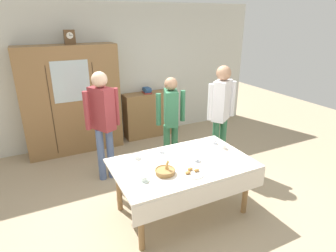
{
  "coord_description": "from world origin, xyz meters",
  "views": [
    {
      "loc": [
        -1.56,
        -2.92,
        2.42
      ],
      "look_at": [
        0.0,
        0.2,
        1.08
      ],
      "focal_mm": 30.26,
      "sensor_mm": 36.0,
      "label": 1
    }
  ],
  "objects_px": {
    "spoon_back_edge": "(222,171)",
    "tea_cup_mid_left": "(224,147)",
    "wall_cabinet": "(72,100)",
    "bread_basket": "(165,171)",
    "bookshelf_low": "(148,115)",
    "tea_cup_far_right": "(196,159)",
    "tea_cup_far_left": "(144,179)",
    "spoon_mid_right": "(176,155)",
    "spoon_mid_left": "(241,158)",
    "person_behind_table_left": "(171,115)",
    "pastry_plate": "(192,172)",
    "book_stack": "(147,90)",
    "dining_table": "(184,170)",
    "tea_cup_center": "(136,157)",
    "tea_cup_near_left": "(161,151)",
    "person_beside_shelf": "(103,116)",
    "tea_cup_front_edge": "(213,142)",
    "mantel_clock": "(70,37)",
    "person_behind_table_right": "(221,107)"
  },
  "relations": [
    {
      "from": "wall_cabinet",
      "to": "person_behind_table_right",
      "type": "bearing_deg",
      "value": -40.69
    },
    {
      "from": "dining_table",
      "to": "pastry_plate",
      "type": "bearing_deg",
      "value": -96.59
    },
    {
      "from": "tea_cup_near_left",
      "to": "tea_cup_far_right",
      "type": "bearing_deg",
      "value": -54.19
    },
    {
      "from": "tea_cup_near_left",
      "to": "tea_cup_mid_left",
      "type": "relative_size",
      "value": 1.0
    },
    {
      "from": "tea_cup_far_left",
      "to": "pastry_plate",
      "type": "relative_size",
      "value": 0.46
    },
    {
      "from": "book_stack",
      "to": "person_beside_shelf",
      "type": "distance_m",
      "value": 1.85
    },
    {
      "from": "bookshelf_low",
      "to": "person_behind_table_right",
      "type": "height_order",
      "value": "person_behind_table_right"
    },
    {
      "from": "tea_cup_near_left",
      "to": "person_behind_table_right",
      "type": "xyz_separation_m",
      "value": [
        1.28,
        0.42,
        0.31
      ]
    },
    {
      "from": "tea_cup_far_right",
      "to": "bread_basket",
      "type": "relative_size",
      "value": 0.54
    },
    {
      "from": "wall_cabinet",
      "to": "bread_basket",
      "type": "bearing_deg",
      "value": -77.73
    },
    {
      "from": "tea_cup_near_left",
      "to": "spoon_back_edge",
      "type": "xyz_separation_m",
      "value": [
        0.44,
        -0.77,
        -0.02
      ]
    },
    {
      "from": "pastry_plate",
      "to": "person_beside_shelf",
      "type": "xyz_separation_m",
      "value": [
        -0.63,
        1.54,
        0.31
      ]
    },
    {
      "from": "tea_cup_mid_left",
      "to": "person_beside_shelf",
      "type": "xyz_separation_m",
      "value": [
        -1.36,
        1.17,
        0.3
      ]
    },
    {
      "from": "bread_basket",
      "to": "person_behind_table_left",
      "type": "relative_size",
      "value": 0.16
    },
    {
      "from": "person_behind_table_right",
      "to": "person_beside_shelf",
      "type": "xyz_separation_m",
      "value": [
        -1.81,
        0.47,
        -0.02
      ]
    },
    {
      "from": "spoon_back_edge",
      "to": "tea_cup_far_left",
      "type": "bearing_deg",
      "value": 166.89
    },
    {
      "from": "tea_cup_far_right",
      "to": "spoon_mid_right",
      "type": "xyz_separation_m",
      "value": [
        -0.15,
        0.24,
        -0.02
      ]
    },
    {
      "from": "bookshelf_low",
      "to": "tea_cup_far_right",
      "type": "height_order",
      "value": "bookshelf_low"
    },
    {
      "from": "bread_basket",
      "to": "mantel_clock",
      "type": "bearing_deg",
      "value": 100.39
    },
    {
      "from": "tea_cup_mid_left",
      "to": "bread_basket",
      "type": "xyz_separation_m",
      "value": [
        -1.01,
        -0.24,
        0.01
      ]
    },
    {
      "from": "dining_table",
      "to": "tea_cup_far_right",
      "type": "distance_m",
      "value": 0.21
    },
    {
      "from": "spoon_mid_right",
      "to": "person_behind_table_left",
      "type": "xyz_separation_m",
      "value": [
        0.41,
        0.96,
        0.21
      ]
    },
    {
      "from": "person_behind_table_left",
      "to": "wall_cabinet",
      "type": "bearing_deg",
      "value": 133.89
    },
    {
      "from": "tea_cup_far_right",
      "to": "person_beside_shelf",
      "type": "xyz_separation_m",
      "value": [
        -0.83,
        1.3,
        0.29
      ]
    },
    {
      "from": "tea_cup_far_right",
      "to": "person_behind_table_left",
      "type": "distance_m",
      "value": 1.25
    },
    {
      "from": "spoon_mid_left",
      "to": "person_behind_table_left",
      "type": "relative_size",
      "value": 0.08
    },
    {
      "from": "bread_basket",
      "to": "spoon_mid_right",
      "type": "xyz_separation_m",
      "value": [
        0.33,
        0.35,
        -0.03
      ]
    },
    {
      "from": "wall_cabinet",
      "to": "spoon_back_edge",
      "type": "distance_m",
      "value": 3.2
    },
    {
      "from": "tea_cup_near_left",
      "to": "spoon_mid_left",
      "type": "bearing_deg",
      "value": -35.83
    },
    {
      "from": "wall_cabinet",
      "to": "spoon_back_edge",
      "type": "bearing_deg",
      "value": -67.67
    },
    {
      "from": "tea_cup_near_left",
      "to": "tea_cup_center",
      "type": "distance_m",
      "value": 0.35
    },
    {
      "from": "tea_cup_far_left",
      "to": "tea_cup_center",
      "type": "distance_m",
      "value": 0.55
    },
    {
      "from": "spoon_mid_right",
      "to": "person_beside_shelf",
      "type": "height_order",
      "value": "person_beside_shelf"
    },
    {
      "from": "tea_cup_far_left",
      "to": "spoon_mid_right",
      "type": "xyz_separation_m",
      "value": [
        0.61,
        0.39,
        -0.02
      ]
    },
    {
      "from": "tea_cup_front_edge",
      "to": "mantel_clock",
      "type": "bearing_deg",
      "value": 123.29
    },
    {
      "from": "wall_cabinet",
      "to": "person_behind_table_left",
      "type": "relative_size",
      "value": 1.28
    },
    {
      "from": "wall_cabinet",
      "to": "tea_cup_center",
      "type": "bearing_deg",
      "value": -79.16
    },
    {
      "from": "wall_cabinet",
      "to": "person_behind_table_left",
      "type": "height_order",
      "value": "wall_cabinet"
    },
    {
      "from": "book_stack",
      "to": "wall_cabinet",
      "type": "bearing_deg",
      "value": -178.09
    },
    {
      "from": "pastry_plate",
      "to": "wall_cabinet",
      "type": "bearing_deg",
      "value": 107.08
    },
    {
      "from": "pastry_plate",
      "to": "book_stack",
      "type": "bearing_deg",
      "value": 77.48
    },
    {
      "from": "dining_table",
      "to": "book_stack",
      "type": "distance_m",
      "value": 2.74
    },
    {
      "from": "bookshelf_low",
      "to": "pastry_plate",
      "type": "bearing_deg",
      "value": -102.52
    },
    {
      "from": "spoon_back_edge",
      "to": "tea_cup_mid_left",
      "type": "bearing_deg",
      "value": 51.25
    },
    {
      "from": "book_stack",
      "to": "spoon_mid_left",
      "type": "relative_size",
      "value": 1.96
    },
    {
      "from": "tea_cup_far_left",
      "to": "tea_cup_far_right",
      "type": "bearing_deg",
      "value": 10.91
    },
    {
      "from": "pastry_plate",
      "to": "person_beside_shelf",
      "type": "bearing_deg",
      "value": 112.19
    },
    {
      "from": "tea_cup_mid_left",
      "to": "tea_cup_front_edge",
      "type": "distance_m",
      "value": 0.21
    },
    {
      "from": "tea_cup_near_left",
      "to": "spoon_mid_right",
      "type": "height_order",
      "value": "tea_cup_near_left"
    },
    {
      "from": "tea_cup_mid_left",
      "to": "bread_basket",
      "type": "height_order",
      "value": "bread_basket"
    }
  ]
}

